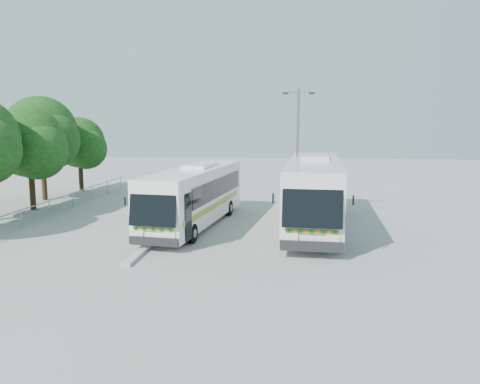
# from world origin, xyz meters

# --- Properties ---
(ground) EXTENTS (100.00, 100.00, 0.00)m
(ground) POSITION_xyz_m (0.00, 0.00, 0.00)
(ground) COLOR #9D9D98
(ground) RESTS_ON ground
(kerb_divider) EXTENTS (0.40, 16.00, 0.15)m
(kerb_divider) POSITION_xyz_m (-2.30, 2.00, 0.07)
(kerb_divider) COLOR #B2B2AD
(kerb_divider) RESTS_ON ground
(railing) EXTENTS (0.06, 22.00, 1.00)m
(railing) POSITION_xyz_m (-10.00, 4.00, 0.74)
(railing) COLOR gray
(railing) RESTS_ON ground
(tree_far_c) EXTENTS (4.97, 4.69, 6.49)m
(tree_far_c) POSITION_xyz_m (-12.12, 5.10, 4.26)
(tree_far_c) COLOR #382314
(tree_far_c) RESTS_ON ground
(tree_far_d) EXTENTS (5.62, 5.30, 7.33)m
(tree_far_d) POSITION_xyz_m (-13.31, 8.80, 4.82)
(tree_far_d) COLOR #382314
(tree_far_d) RESTS_ON ground
(tree_far_e) EXTENTS (4.54, 4.28, 5.92)m
(tree_far_e) POSITION_xyz_m (-12.63, 13.30, 3.89)
(tree_far_e) COLOR #382314
(tree_far_e) RESTS_ON ground
(coach_main) EXTENTS (3.73, 11.31, 3.08)m
(coach_main) POSITION_xyz_m (-1.00, 1.48, 1.69)
(coach_main) COLOR white
(coach_main) RESTS_ON ground
(coach_adjacent) EXTENTS (3.44, 12.89, 3.54)m
(coach_adjacent) POSITION_xyz_m (5.27, 1.93, 1.94)
(coach_adjacent) COLOR silver
(coach_adjacent) RESTS_ON ground
(lamppost) EXTENTS (1.79, 0.25, 7.33)m
(lamppost) POSITION_xyz_m (4.43, 4.07, 4.05)
(lamppost) COLOR gray
(lamppost) RESTS_ON ground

